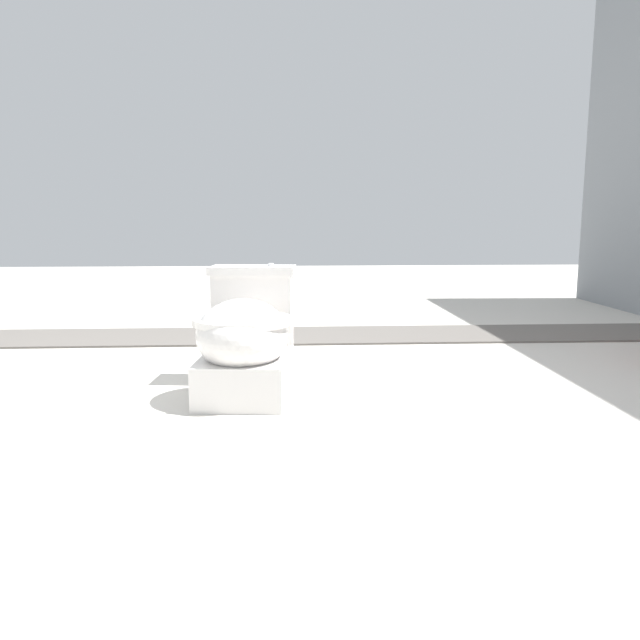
% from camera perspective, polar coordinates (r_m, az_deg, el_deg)
% --- Properties ---
extents(ground_plane, '(14.00, 14.00, 0.00)m').
position_cam_1_polar(ground_plane, '(2.55, -9.03, -7.00)').
color(ground_plane, beige).
extents(gravel_strip, '(0.56, 8.00, 0.01)m').
position_cam_1_polar(gravel_strip, '(3.80, 0.44, -1.40)').
color(gravel_strip, '#605B56').
rests_on(gravel_strip, ground).
extents(toilet, '(0.66, 0.43, 0.52)m').
position_cam_1_polar(toilet, '(2.55, -6.74, -1.83)').
color(toilet, white).
rests_on(toilet, ground).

